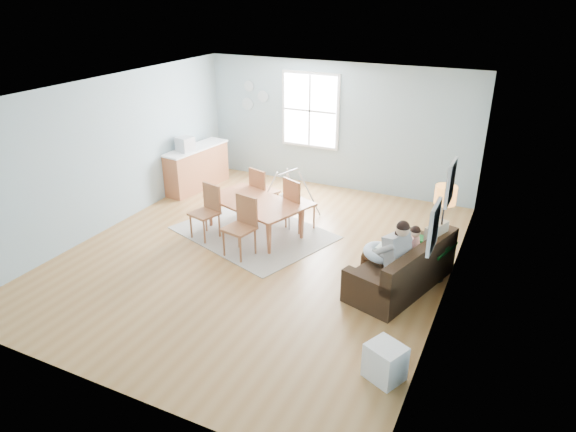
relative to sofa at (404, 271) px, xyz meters
The scene contains 22 objects.
room 3.23m from the sofa, behind, with size 8.40×9.40×3.90m.
window 4.79m from the sofa, 131.03° to the left, with size 1.32×0.08×1.62m.
pictures 1.98m from the sofa, 62.21° to the right, with size 0.05×1.34×0.74m.
wall_plates 5.83m from the sofa, 141.84° to the left, with size 0.67×0.02×0.66m.
sofa is the anchor object (origin of this frame).
green_throw 0.66m from the sofa, 79.39° to the left, with size 0.86×0.68×0.04m, color #135320.
beige_pillow 0.68m from the sofa, 51.08° to the left, with size 0.13×0.46×0.46m, color tan.
father 0.47m from the sofa, 131.74° to the right, with size 0.90×0.66×1.20m.
nursing_pillow 0.49m from the sofa, 151.38° to the right, with size 0.50×0.50×0.14m, color silver.
infant 0.53m from the sofa, 155.22° to the right, with size 0.17×0.34×0.13m.
toddler 0.42m from the sofa, 93.84° to the left, with size 0.49×0.29×0.74m.
floor_lamp 1.15m from the sofa, 48.68° to the left, with size 0.31×0.31×1.52m.
storage_cube 2.02m from the sofa, 82.06° to the right, with size 0.51×0.49×0.44m.
rug 2.97m from the sofa, 167.39° to the left, with size 2.59×1.97×0.01m, color gray.
dining_table 2.96m from the sofa, 167.39° to the left, with size 1.74×0.97×0.61m, color #9C5333.
chair_sw 3.56m from the sofa, behind, with size 0.53×0.53×0.96m.
chair_se 2.68m from the sofa, behind, with size 0.53×0.53×1.00m.
chair_nw 3.43m from the sofa, 155.83° to the left, with size 0.55×0.55×0.96m.
chair_ne 2.52m from the sofa, 154.01° to the left, with size 0.60×0.60×1.00m.
counter 5.54m from the sofa, 157.52° to the left, with size 0.68×1.71×0.93m.
monitor 5.50m from the sofa, 160.68° to the left, with size 0.38×0.37×0.30m.
baby_swing 3.05m from the sofa, 149.47° to the left, with size 1.13×1.14×0.93m.
Camera 1 is at (3.69, -6.63, 4.11)m, focal length 32.00 mm.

